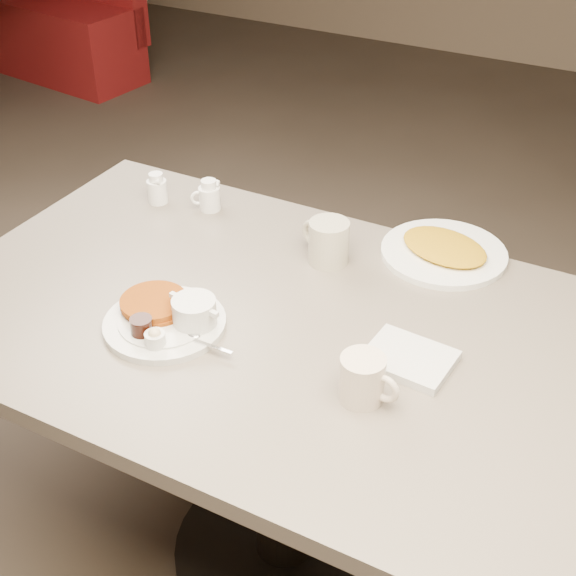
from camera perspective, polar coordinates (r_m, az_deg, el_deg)
The scene contains 9 objects.
diner_table at distance 1.72m, azimuth -0.32°, elevation -6.91°, with size 1.50×0.90×0.75m.
main_plate at distance 1.60m, azimuth -8.61°, elevation -2.06°, with size 0.31×0.28×0.07m.
coffee_mug_near at distance 1.41m, azimuth 5.47°, elevation -6.51°, with size 0.12×0.09×0.09m.
napkin at distance 1.52m, azimuth 8.71°, elevation -5.05°, with size 0.17×0.14×0.02m.
coffee_mug_far at distance 1.77m, azimuth 2.87°, elevation 3.37°, with size 0.14×0.12×0.10m.
creamer_left at distance 1.99m, azimuth -5.72°, elevation 6.61°, with size 0.07×0.07×0.08m.
creamer_right at distance 2.04m, azimuth -9.42°, elevation 7.06°, with size 0.07×0.07×0.08m.
hash_plate at distance 1.84m, azimuth 11.18°, elevation 2.64°, with size 0.36×0.36×0.04m.
booth_back_left at distance 5.18m, azimuth -17.09°, elevation 18.80°, with size 1.31×1.49×1.12m.
Camera 1 is at (0.61, -1.13, 1.73)m, focal length 49.31 mm.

